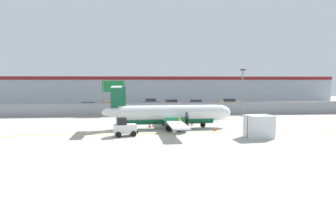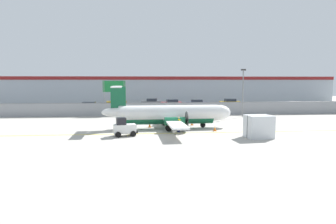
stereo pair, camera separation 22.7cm
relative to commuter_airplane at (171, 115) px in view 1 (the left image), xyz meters
name	(u,v)px [view 1 (the left image)]	position (x,y,z in m)	size (l,w,h in m)	color
ground_plane	(179,133)	(0.50, -3.36, -1.60)	(140.00, 140.00, 0.01)	#ADA89E
perimeter_fence	(166,109)	(0.50, 12.64, -0.49)	(98.00, 0.10, 2.10)	gray
parking_lot_strip	(160,108)	(0.50, 24.14, -1.54)	(98.00, 17.00, 0.12)	#38383A
background_building	(155,89)	(0.50, 42.63, 1.66)	(91.00, 8.10, 6.50)	#A8B2BC
commuter_airplane	(171,115)	(0.00, 0.00, 0.00)	(15.16, 16.05, 4.92)	white
baggage_tug	(125,128)	(-5.20, -4.46, -0.75)	(2.50, 1.76, 1.88)	silver
ground_crew_worker	(179,123)	(0.52, -2.84, -0.65)	(0.46, 0.52, 1.70)	#191E4C
cargo_container	(259,126)	(7.90, -6.59, -0.50)	(2.59, 2.23, 2.20)	silver
traffic_cone_near_left	(192,123)	(2.84, 2.11, -1.29)	(0.36, 0.36, 0.64)	orange
traffic_cone_near_right	(150,125)	(-2.48, 0.83, -1.29)	(0.36, 0.36, 0.64)	orange
traffic_cone_far_left	(136,129)	(-4.05, -2.38, -1.29)	(0.36, 0.36, 0.64)	orange
traffic_cone_far_right	(215,128)	(4.62, -2.38, -1.29)	(0.36, 0.36, 0.64)	orange
parked_car_0	(89,106)	(-12.69, 20.57, -0.71)	(4.21, 2.02, 1.58)	slate
parked_car_1	(116,102)	(-8.62, 30.09, -0.71)	(4.39, 2.45, 1.58)	#B28C19
parked_car_2	(150,102)	(-1.23, 29.60, -0.71)	(4.26, 2.13, 1.58)	slate
parked_car_3	(171,103)	(2.85, 26.41, -0.71)	(4.35, 2.33, 1.58)	red
parked_car_4	(196,103)	(7.94, 25.26, -0.71)	(4.27, 2.15, 1.58)	navy
parked_car_5	(229,102)	(15.36, 27.43, -0.71)	(4.28, 2.17, 1.58)	#B28C19
apron_light_pole	(242,89)	(11.92, 9.64, 2.70)	(0.70, 0.30, 7.27)	slate
highway_sign	(114,89)	(-7.73, 14.23, 2.54)	(3.60, 0.14, 5.50)	slate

